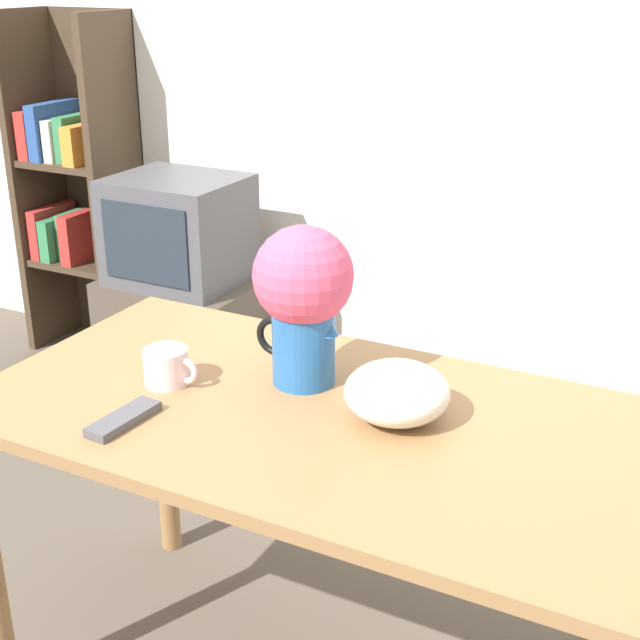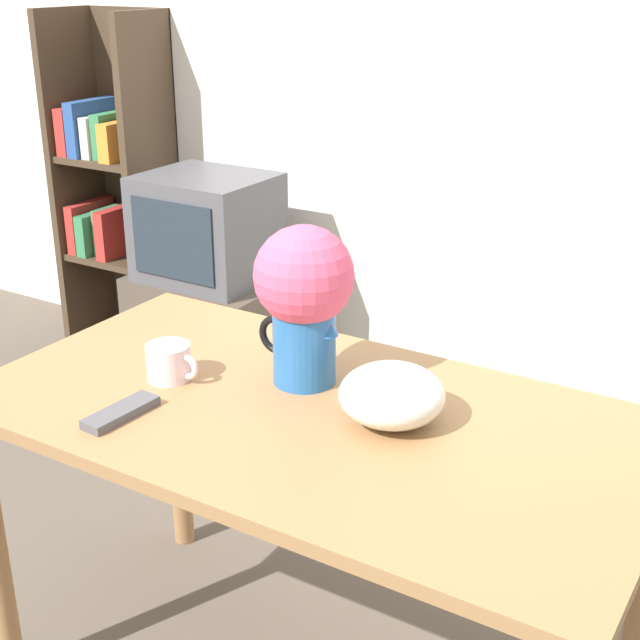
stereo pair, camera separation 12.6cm
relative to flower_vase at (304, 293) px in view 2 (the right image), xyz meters
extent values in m
cube|color=silver|center=(-0.05, 1.49, 0.30)|extent=(8.00, 0.05, 2.60)
cube|color=olive|center=(0.08, -0.11, -0.23)|extent=(1.46, 0.79, 0.03)
cylinder|color=olive|center=(-0.59, 0.22, -0.62)|extent=(0.06, 0.06, 0.76)
cylinder|color=#235B9E|center=(0.00, 0.00, -0.12)|extent=(0.14, 0.14, 0.18)
cone|color=#235B9E|center=(0.06, 0.00, -0.06)|extent=(0.05, 0.05, 0.04)
torus|color=black|center=(-0.07, 0.00, -0.12)|extent=(0.09, 0.02, 0.09)
sphere|color=#3D7033|center=(0.00, 0.00, 0.00)|extent=(0.17, 0.17, 0.17)
sphere|color=#DB4C70|center=(0.00, 0.00, 0.04)|extent=(0.22, 0.22, 0.22)
cylinder|color=silver|center=(-0.27, -0.15, -0.17)|extent=(0.10, 0.10, 0.08)
torus|color=silver|center=(-0.22, -0.15, -0.17)|extent=(0.06, 0.01, 0.06)
ellipsoid|color=silver|center=(0.25, -0.07, -0.15)|extent=(0.22, 0.22, 0.12)
cube|color=#4C4C51|center=(-0.24, -0.34, -0.20)|extent=(0.07, 0.18, 0.02)
cube|color=#4C4238|center=(-1.12, 1.07, -0.74)|extent=(0.59, 0.42, 0.52)
cube|color=#4C4C51|center=(-1.12, 1.07, -0.28)|extent=(0.48, 0.41, 0.41)
cube|color=#232D38|center=(-1.12, 0.86, -0.28)|extent=(0.37, 0.01, 0.29)
cube|color=#423323|center=(-2.06, 1.31, -0.26)|extent=(0.04, 0.33, 1.49)
cube|color=#423323|center=(-1.61, 1.31, -0.26)|extent=(0.04, 0.33, 1.49)
cube|color=#423323|center=(-1.83, 1.47, -0.26)|extent=(0.49, 0.01, 1.49)
cube|color=#423323|center=(-1.83, 1.31, -0.58)|extent=(0.42, 0.30, 0.03)
cube|color=#B72D28|center=(-2.00, 1.30, -0.46)|extent=(0.05, 0.26, 0.22)
cube|color=#337A4C|center=(-1.93, 1.30, -0.48)|extent=(0.05, 0.28, 0.19)
cube|color=#337A4C|center=(-1.87, 1.30, -0.46)|extent=(0.04, 0.19, 0.21)
cube|color=#B72D28|center=(-1.81, 1.30, -0.46)|extent=(0.06, 0.27, 0.22)
cube|color=#423323|center=(-1.83, 1.31, -0.14)|extent=(0.42, 0.30, 0.03)
cube|color=#B72D28|center=(-1.99, 1.30, -0.02)|extent=(0.06, 0.27, 0.20)
cube|color=#284C8E|center=(-1.92, 1.30, 0.00)|extent=(0.06, 0.28, 0.24)
cube|color=silver|center=(-1.86, 1.30, -0.03)|extent=(0.05, 0.24, 0.18)
cube|color=#337A4C|center=(-1.81, 1.30, -0.03)|extent=(0.06, 0.22, 0.19)
cube|color=orange|center=(-1.74, 1.30, -0.04)|extent=(0.06, 0.28, 0.16)
camera|label=1|loc=(0.87, -1.60, 0.67)|focal=50.00mm
camera|label=2|loc=(0.98, -1.53, 0.67)|focal=50.00mm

